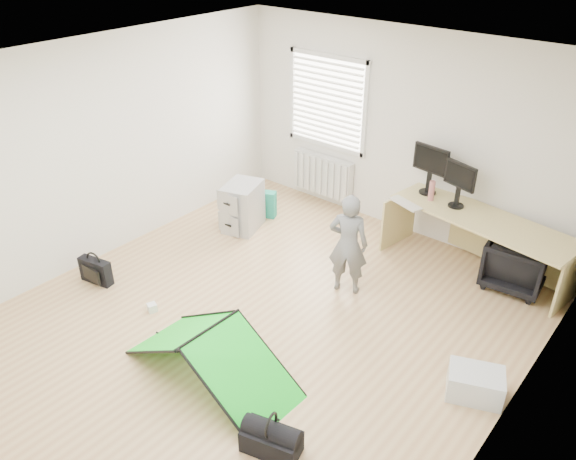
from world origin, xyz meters
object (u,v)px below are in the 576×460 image
Objects in this scene: filing_cabinet at (243,206)px; kite at (210,352)px; storage_crate at (475,384)px; desk at (478,245)px; monitor_left at (429,176)px; thermos at (432,191)px; laptop_bag at (96,271)px; monitor_right at (458,191)px; person at (348,244)px; duffel_bag at (271,441)px; office_chair at (517,263)px.

filing_cabinet is 0.38× the size of kite.
kite reaches higher than storage_crate.
desk is 2.13m from storage_crate.
filing_cabinet is at bearing -142.00° from monitor_left.
kite is (-0.51, -3.31, -0.60)m from thermos.
laptop_bag is (-2.68, -3.12, -0.72)m from thermos.
monitor_right is 1.56m from person.
monitor_left is 1.11× the size of monitor_right.
desk is at bearing 71.68° from duffel_bag.
kite reaches higher than laptop_bag.
person reaches higher than monitor_left.
monitor_left is 1.18× the size of laptop_bag.
filing_cabinet is at bearing 129.62° from kite.
person is 2.46m from duffel_bag.
person is at bearing -102.76° from thermos.
monitor_left reaches higher than kite.
person reaches higher than office_chair.
monitor_right is at bearing -6.18° from monitor_left.
office_chair is at bearing 65.15° from kite.
laptop_bag is (-2.56, -3.28, -0.82)m from monitor_left.
monitor_right is 0.25× the size of kite.
thermos reaches higher than office_chair.
thermos is 1.30m from office_chair.
kite is at bearing -87.87° from monitor_left.
office_chair is 1.40× the size of storage_crate.
person reaches higher than duffel_bag.
desk is 3.29× the size of filing_cabinet.
person reaches higher than desk.
desk reaches higher than filing_cabinet.
filing_cabinet is 2.85m from monitor_right.
monitor_left is at bearing -13.54° from office_chair.
filing_cabinet is 2.53m from thermos.
monitor_right is at bearing 4.90° from filing_cabinet.
office_chair reaches higher than kite.
kite is 3.60× the size of storage_crate.
thermos is (-0.32, -0.04, -0.08)m from monitor_right.
office_chair is (0.48, 0.01, -0.06)m from desk.
duffel_bag is (0.19, -3.65, -0.85)m from monitor_right.
thermos is (0.12, -0.16, -0.10)m from monitor_left.
duffel_bag is at bearing -71.93° from monitor_left.
storage_crate is (1.22, -2.01, -0.82)m from monitor_right.
office_chair is at bearing 9.48° from desk.
office_chair is (1.17, -0.02, -0.56)m from thermos.
person is 2.01m from kite.
thermos reaches higher than kite.
person is (-0.31, -1.35, -0.26)m from thermos.
thermos is 3.73m from duffel_bag.
monitor_right reaches higher than desk.
duffel_bag is at bearing -20.73° from laptop_bag.
monitor_left is 0.40× the size of person.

